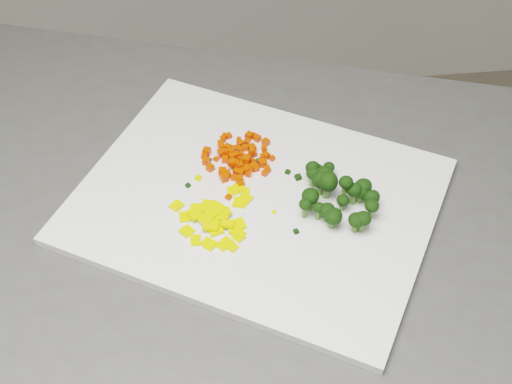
{
  "coord_description": "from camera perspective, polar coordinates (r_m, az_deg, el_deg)",
  "views": [
    {
      "loc": [
        -0.43,
        0.02,
        1.58
      ],
      "look_at": [
        -0.37,
        0.64,
        0.92
      ],
      "focal_mm": 50.0,
      "sensor_mm": 36.0,
      "label": 1
    }
  ],
  "objects": [
    {
      "name": "carrot_cube_22",
      "position": [
        0.93,
        -1.79,
        1.16
      ],
      "size": [
        0.01,
        0.01,
        0.01
      ],
      "primitive_type": "cube",
      "rotation": [
        0.0,
        0.0,
        1.2
      ],
      "color": "red",
      "rests_on": "carrot_pile"
    },
    {
      "name": "carrot_cube_69",
      "position": [
        0.98,
        -0.75,
        4.01
      ],
      "size": [
        0.01,
        0.01,
        0.01
      ],
      "primitive_type": "cube",
      "rotation": [
        0.0,
        0.0,
        1.08
      ],
      "color": "red",
      "rests_on": "carrot_pile"
    },
    {
      "name": "stray_bit_10",
      "position": [
        0.88,
        -3.24,
        -2.66
      ],
      "size": [
        0.01,
        0.01,
        0.01
      ],
      "primitive_type": "cube",
      "rotation": [
        0.0,
        0.0,
        0.32
      ],
      "color": "red",
      "rests_on": "cutting_board"
    },
    {
      "name": "pepper_chunk_15",
      "position": [
        0.86,
        -1.39,
        -3.62
      ],
      "size": [
        0.02,
        0.02,
        0.01
      ],
      "primitive_type": "cube",
      "rotation": [
        -0.11,
        0.13,
        2.24
      ],
      "color": "#FFE80D",
      "rests_on": "pepper_pile"
    },
    {
      "name": "carrot_cube_24",
      "position": [
        0.93,
        -0.61,
        1.45
      ],
      "size": [
        0.01,
        0.01,
        0.01
      ],
      "primitive_type": "cube",
      "rotation": [
        0.0,
        0.0,
        1.26
      ],
      "color": "red",
      "rests_on": "carrot_pile"
    },
    {
      "name": "pepper_chunk_19",
      "position": [
        0.86,
        -2.52,
        -4.17
      ],
      "size": [
        0.02,
        0.02,
        0.01
      ],
      "primitive_type": "cube",
      "rotation": [
        -0.09,
        -0.1,
        0.71
      ],
      "color": "#FFE80D",
      "rests_on": "pepper_pile"
    },
    {
      "name": "pepper_chunk_31",
      "position": [
        0.87,
        -1.8,
        -3.04
      ],
      "size": [
        0.01,
        0.02,
        0.01
      ],
      "primitive_type": "cube",
      "rotation": [
        0.1,
        -0.06,
        1.49
      ],
      "color": "#FFE80D",
      "rests_on": "pepper_pile"
    },
    {
      "name": "carrot_cube_26",
      "position": [
        0.96,
        0.81,
        2.92
      ],
      "size": [
        0.01,
        0.01,
        0.01
      ],
      "primitive_type": "cube",
      "rotation": [
        0.0,
        0.0,
        0.58
      ],
      "color": "red",
      "rests_on": "carrot_pile"
    },
    {
      "name": "carrot_cube_12",
      "position": [
        0.95,
        -1.93,
        2.87
      ],
      "size": [
        0.01,
        0.01,
        0.01
      ],
      "primitive_type": "cube",
      "rotation": [
        0.0,
        0.0,
        0.02
      ],
      "color": "red",
      "rests_on": "carrot_pile"
    },
    {
      "name": "carrot_cube_31",
      "position": [
        0.95,
        -2.48,
        2.62
      ],
      "size": [
        0.01,
        0.01,
        0.01
      ],
      "primitive_type": "cube",
      "rotation": [
        0.0,
        0.0,
        2.97
      ],
      "color": "red",
      "rests_on": "carrot_pile"
    },
    {
      "name": "carrot_cube_23",
      "position": [
        0.97,
        -2.25,
        3.36
      ],
      "size": [
        0.01,
        0.01,
        0.01
      ],
      "primitive_type": "cube",
      "rotation": [
        0.0,
        0.0,
        1.3
      ],
      "color": "red",
      "rests_on": "carrot_pile"
    },
    {
      "name": "broccoli_floret_15",
      "position": [
        0.87,
        8.49,
        -2.42
      ],
      "size": [
        0.03,
        0.03,
        0.03
      ],
      "primitive_type": null,
      "color": "black",
      "rests_on": "broccoli_pile"
    },
    {
      "name": "carrot_cube_4",
      "position": [
        0.94,
        -0.02,
        1.93
      ],
      "size": [
        0.01,
        0.01,
        0.01
      ],
      "primitive_type": "cube",
      "rotation": [
        0.0,
        0.0,
        0.24
      ],
      "color": "red",
      "rests_on": "carrot_pile"
    },
    {
      "name": "carrot_cube_27",
      "position": [
        0.95,
        0.43,
        2.37
      ],
      "size": [
        0.01,
        0.01,
        0.01
      ],
      "primitive_type": "cube",
      "rotation": [
        0.0,
        0.0,
        0.5
      ],
      "color": "red",
      "rests_on": "carrot_pile"
    },
    {
      "name": "carrot_cube_48",
      "position": [
        0.95,
        -1.26,
        2.74
      ],
      "size": [
        0.01,
        0.01,
        0.01
      ],
      "primitive_type": "cube",
      "rotation": [
        0.0,
        0.0,
        0.81
      ],
      "color": "red",
      "rests_on": "carrot_pile"
    },
    {
      "name": "broccoli_floret_18",
      "position": [
        0.92,
        4.49,
        1.6
      ],
      "size": [
        0.03,
        0.03,
        0.03
      ],
      "primitive_type": null,
      "color": "black",
      "rests_on": "broccoli_pile"
    },
    {
      "name": "carrot_cube_25",
      "position": [
        0.98,
        -0.54,
        4.52
      ],
      "size": [
        0.01,
        0.01,
        0.01
      ],
      "primitive_type": "cube",
      "rotation": [
        0.0,
        0.0,
        2.5
      ],
      "color": "red",
      "rests_on": "carrot_pile"
    },
    {
      "name": "pepper_chunk_28",
      "position": [
        0.91,
        -0.86,
        0.01
      ],
      "size": [
        0.01,
        0.01,
        0.01
      ],
      "primitive_type": "cube",
      "rotation": [
        -0.03,
        -0.14,
        1.5
      ],
      "color": "#FFE80D",
      "rests_on": "pepper_pile"
    },
    {
      "name": "pepper_chunk_13",
      "position": [
        0.87,
        -1.4,
        -3.3
      ],
      "size": [
        0.02,
        0.02,
        0.01
      ],
      "primitive_type": "cube",
      "rotation": [
        0.11,
        0.1,
        2.21
      ],
      "color": "#FFE80D",
      "rests_on": "pepper_pile"
    },
    {
      "name": "carrot_cube_28",
      "position": [
        0.94,
        0.9,
        1.83
      ],
      "size": [
        0.01,
        0.01,
        0.01
      ],
      "primitive_type": "cube",
      "rotation": [
        0.0,
        0.0,
        0.19
      ],
      "color": "red",
      "rests_on": "carrot_pile"
    },
    {
      "name": "carrot_cube_39",
      "position": [
        0.94,
        -0.19,
        2.07
      ],
      "size": [
        0.01,
        0.01,
        0.01
      ],
      "primitive_type": "cube",
      "rotation": [
        0.0,
        0.0,
        0.67
      ],
      "color": "red",
      "rests_on": "carrot_pile"
    },
    {
      "name": "broccoli_pile",
      "position": [
        0.89,
        6.97,
        0.3
      ],
      "size": [
        0.12,
        0.12,
        0.05
      ],
      "primitive_type": null,
      "color": "black",
      "rests_on": "cutting_board"
    },
    {
      "name": "carrot_cube_8",
      "position": [
        0.94,
        -1.62,
        2.32
      ],
      "size": [
        0.01,
        0.01,
        0.01
      ],
      "primitive_type": "cube",
      "rotation": [
        0.0,
        0.0,
        1.34
      ],
      "color": "red",
      "rests_on": "carrot_pile"
    },
    {
      "name": "carrot_cube_53",
      "position": [
        0.96,
        -2.15,
        2.94
      ],
      "size": [
        0.01,
        0.01,
        0.01
      ],
      "primitive_type": "cube",
      "rotation": [
        0.0,
        0.0,
        1.26
      ],
      "color": "red",
      "rests_on": "carrot_pile"
    },
    {
      "name": "pepper_chunk_36",
      "position": [
        0.91,
        -0.87,
        -0.51
      ],
      "size": [
        0.02,
        0.02,
        0.01
      ],
      "primitive_type": "cube",
      "rotation": [
        -0.12,
        -0.05,
        0.84
      ],
      "color": "#FFE80D",
      "rests_on": "pepper_pile"
    },
    {
      "name": "carrot_cube_47",
      "position": [
        0.94,
        -0.94,
        2.3
      ],
      "size": [
        0.01,
        0.01,
        0.01
      ],
      "primitive_type": "cube",
      "rotation": [
        0.0,
        0.0,
        0.02
      ],
      "color": "red",
      "rests_on": "carrot_pile"
    },
    {
      "name": "carrot_pile",
      "position": [
        0.95,
        -1.4,
        3.19
      ],
      "size": [
        0.1,
        0.1,
        0.03
      ],
      "primitive_type": null,
      "color": "red",
      "rests_on": "cutting_board"
    },
    {
      "name": "carrot_cube_52",
      "position": [
        0.94,
        -3.69,
        1.96
      ],
      "size": [
        0.01,
        0.01,
        0.01
      ],
      "primitive_type": "cube",
      "rotation": [
        0.0,
        0.0,
        2.24
      ],
      "color": "red",
      "rests_on": "carrot_pile"
    },
    {
      "name": "carrot_cube_16",
      "position": [
        0.97,
        -2.86,
        3.87
      ],
      "size": [
        0.01,
        0.01,
        0.01
      ],
      "primitive_type": "cube",
      "rotation": [
        0.0,
        0.0,
        1.57
      ],
      "color": "red",
      "rests_on": "carrot_pile"
    },
    {
      "name": "carrot_cube_36",
      "position": [
        0.97,
        -1.84,
        3.46
      ],
      "size": [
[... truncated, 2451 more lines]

